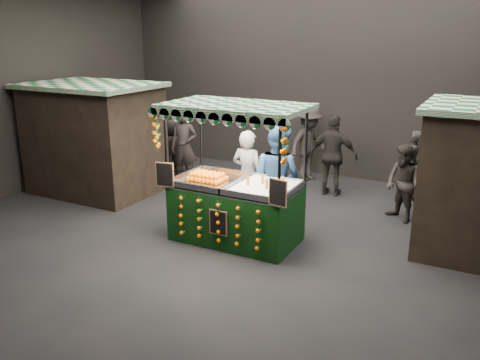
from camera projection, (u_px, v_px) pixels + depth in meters
The scene contains 13 objects.
ground at pixel (238, 238), 9.37m from camera, with size 12.00×12.00×0.00m, color black.
market_hall at pixel (238, 54), 8.40m from camera, with size 12.10×10.10×5.05m.
neighbour_stall_left at pixel (95, 138), 11.81m from camera, with size 3.00×2.20×2.60m.
juice_stall at pixel (236, 200), 9.07m from camera, with size 2.62×1.54×2.54m.
vendor_grey at pixel (248, 176), 10.02m from camera, with size 0.71×0.48×1.89m.
vendor_blue at pixel (277, 178), 9.54m from camera, with size 1.17×1.00×2.09m.
shopper_0 at pixel (184, 147), 12.50m from camera, with size 0.79×0.61×1.92m.
shopper_1 at pixel (403, 184), 10.04m from camera, with size 0.98×0.95×1.59m.
shopper_2 at pixel (333, 155), 11.60m from camera, with size 1.16×0.54×1.93m.
shopper_3 at pixel (309, 144), 12.81m from camera, with size 1.18×1.43×1.92m.
shopper_4 at pixel (173, 149), 13.06m from camera, with size 0.90×0.87×1.56m.
shopper_5 at pixel (425, 169), 11.13m from camera, with size 1.39×1.28×1.55m.
shopper_6 at pixel (412, 165), 11.40m from camera, with size 0.44×0.62×1.60m.
Camera 1 is at (4.07, -7.64, 3.76)m, focal length 37.22 mm.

